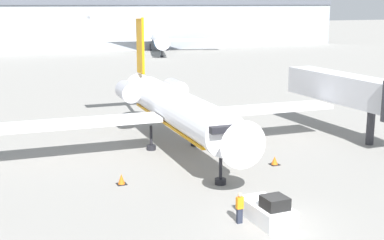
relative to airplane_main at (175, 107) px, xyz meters
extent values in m
plane|color=gray|center=(-0.74, -17.13, -3.74)|extent=(600.00, 600.00, 0.00)
cube|color=#8C939E|center=(-0.74, 102.87, 2.20)|extent=(180.00, 16.00, 11.88)
cube|color=#4C515B|center=(-0.74, 102.87, 8.75)|extent=(180.00, 16.80, 1.20)
cylinder|color=white|center=(-0.06, -0.98, -0.05)|extent=(4.19, 19.49, 3.11)
cone|color=white|center=(-0.67, -11.88, -0.05)|extent=(3.25, 2.66, 3.11)
cube|color=black|center=(-0.61, -10.89, 0.49)|extent=(2.68, 0.85, 0.44)
cone|color=white|center=(0.58, 10.38, -0.05)|extent=(2.99, 3.57, 2.80)
cube|color=orange|center=(-0.06, -0.98, -1.06)|extent=(3.77, 17.54, 0.20)
cube|color=white|center=(8.18, -0.48, -0.75)|extent=(13.41, 3.52, 0.36)
cube|color=white|center=(-8.18, 0.44, -0.75)|extent=(13.41, 3.52, 0.36)
cylinder|color=#ADADB7|center=(2.77, 6.99, 0.34)|extent=(1.98, 3.08, 1.82)
cylinder|color=#ADADB7|center=(-1.97, 7.26, 0.34)|extent=(1.98, 3.08, 1.82)
cube|color=orange|center=(0.62, 11.06, 4.35)|extent=(0.36, 2.21, 5.69)
cube|color=white|center=(0.62, 11.06, 7.19)|extent=(10.33, 2.37, 0.20)
cylinder|color=black|center=(-0.54, -9.64, -2.67)|extent=(0.24, 0.24, 2.13)
cylinder|color=black|center=(-0.54, -9.64, -3.54)|extent=(0.80, 0.80, 0.40)
cylinder|color=black|center=(-1.99, 0.69, -2.67)|extent=(0.24, 0.24, 2.13)
cylinder|color=black|center=(-1.99, 0.69, -3.54)|extent=(0.80, 0.80, 0.40)
cylinder|color=black|center=(2.05, 0.47, -2.67)|extent=(0.24, 0.24, 2.13)
cylinder|color=black|center=(2.05, 0.47, -3.54)|extent=(0.80, 0.80, 0.40)
cube|color=silver|center=(-0.94, -16.39, -3.22)|extent=(1.89, 3.66, 1.03)
cube|color=black|center=(-0.94, -17.19, -2.36)|extent=(1.32, 1.32, 0.70)
cube|color=black|center=(-0.94, -14.63, -3.38)|extent=(1.70, 0.30, 0.62)
cube|color=#232838|center=(-2.57, -16.10, -3.30)|extent=(0.32, 0.20, 0.88)
cube|color=orange|center=(-2.57, -16.10, -2.51)|extent=(0.40, 0.24, 0.70)
sphere|color=tan|center=(-2.57, -16.10, -2.03)|extent=(0.26, 0.26, 0.26)
cube|color=black|center=(-6.84, -6.92, -3.72)|extent=(0.67, 0.67, 0.04)
cone|color=orange|center=(-6.84, -6.92, -3.34)|extent=(0.48, 0.48, 0.71)
cube|color=black|center=(5.37, -7.24, -3.72)|extent=(0.72, 0.72, 0.04)
cone|color=orange|center=(5.37, -7.24, -3.37)|extent=(0.51, 0.51, 0.64)
cylinder|color=silver|center=(31.81, 90.63, -0.12)|extent=(13.43, 32.65, 3.47)
cone|color=silver|center=(26.32, 73.51, -0.12)|extent=(4.15, 3.70, 3.47)
cube|color=black|center=(26.66, 74.57, 0.49)|extent=(3.02, 1.57, 0.44)
cone|color=silver|center=(37.46, 108.24, -0.12)|extent=(4.14, 4.58, 3.12)
cube|color=#0C5999|center=(31.81, 90.63, -1.25)|extent=(12.09, 29.38, 0.20)
cube|color=silver|center=(41.14, 89.38, -0.90)|extent=(15.32, 7.65, 0.36)
cube|color=silver|center=(23.50, 95.04, -0.90)|extent=(15.32, 7.65, 0.36)
cylinder|color=#ADADB7|center=(38.58, 103.09, 0.31)|extent=(2.82, 3.47, 2.00)
cylinder|color=#ADADB7|center=(33.56, 104.70, 0.31)|extent=(2.82, 3.47, 2.00)
cube|color=#0C5999|center=(37.70, 108.97, 4.11)|extent=(0.90, 2.17, 5.00)
cube|color=silver|center=(37.70, 108.97, 6.61)|extent=(9.12, 4.46, 0.20)
cylinder|color=black|center=(27.05, 75.79, -2.80)|extent=(0.24, 0.24, 1.88)
cylinder|color=black|center=(27.05, 75.79, -3.54)|extent=(0.80, 0.80, 0.40)
cylinder|color=black|center=(30.36, 93.47, -2.80)|extent=(0.24, 0.24, 1.88)
cylinder|color=black|center=(30.36, 93.47, -3.54)|extent=(0.80, 0.80, 0.40)
cylinder|color=black|center=(34.65, 92.09, -2.80)|extent=(0.24, 0.24, 1.88)
cylinder|color=black|center=(34.65, 92.09, -3.54)|extent=(0.80, 0.80, 0.40)
cylinder|color=#2D2D33|center=(16.40, -5.39, -2.14)|extent=(0.70, 0.70, 3.20)
cube|color=silver|center=(16.40, -1.21, 0.76)|extent=(2.60, 13.92, 2.60)
camera|label=1|loc=(-16.49, -41.16, 8.54)|focal=50.00mm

